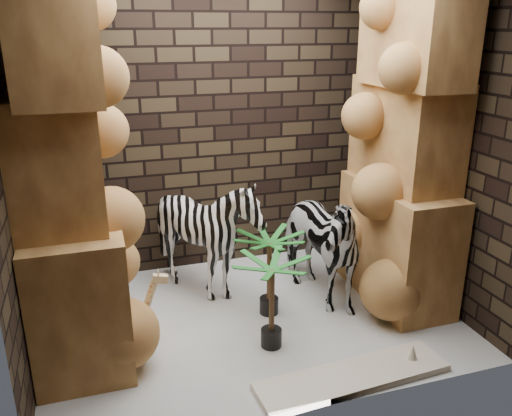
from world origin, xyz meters
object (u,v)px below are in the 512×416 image
object	(u,v)px
zebra_right	(314,232)
zebra_left	(208,241)
surfboard	(353,377)
palm_back	(272,303)
palm_front	(269,274)
giraffe_toy	(130,313)

from	to	relation	value
zebra_right	zebra_left	size ratio (longest dim) A/B	1.11
surfboard	zebra_right	bearing A→B (deg)	77.12
zebra_left	palm_back	distance (m)	1.06
palm_front	zebra_right	bearing A→B (deg)	16.36
giraffe_toy	palm_front	bearing A→B (deg)	15.21
palm_front	surfboard	world-z (taller)	palm_front
zebra_right	zebra_left	distance (m)	0.99
palm_front	surfboard	size ratio (longest dim) A/B	0.53
zebra_right	surfboard	xyz separation A→B (m)	(-0.20, -1.23, -0.65)
giraffe_toy	surfboard	size ratio (longest dim) A/B	0.49
zebra_left	zebra_right	bearing A→B (deg)	-11.52
giraffe_toy	palm_front	distance (m)	1.26
zebra_left	palm_back	xyz separation A→B (m)	(0.28, -1.01, -0.16)
zebra_left	giraffe_toy	size ratio (longest dim) A/B	1.68
palm_back	giraffe_toy	bearing A→B (deg)	167.84
zebra_right	surfboard	size ratio (longest dim) A/B	0.91
giraffe_toy	zebra_left	bearing A→B (deg)	47.57
giraffe_toy	surfboard	xyz separation A→B (m)	(1.51, -0.83, -0.33)
zebra_right	giraffe_toy	size ratio (longest dim) A/B	1.87
zebra_right	giraffe_toy	xyz separation A→B (m)	(-1.70, -0.40, -0.31)
zebra_right	palm_front	bearing A→B (deg)	-173.75
zebra_right	surfboard	bearing A→B (deg)	-109.23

